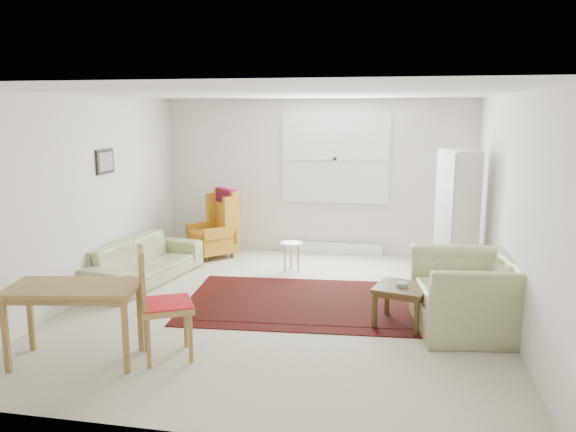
% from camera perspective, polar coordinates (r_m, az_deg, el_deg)
% --- Properties ---
extents(room, '(5.04, 5.54, 2.51)m').
position_cam_1_polar(room, '(6.66, 0.02, 1.60)').
color(room, beige).
rests_on(room, ground).
extents(rug, '(3.11, 2.12, 0.03)m').
position_cam_1_polar(rug, '(6.91, 2.10, -8.71)').
color(rug, black).
rests_on(rug, ground).
extents(sofa, '(1.12, 2.09, 0.80)m').
position_cam_1_polar(sofa, '(7.90, -14.69, -3.67)').
color(sofa, '#99A06B').
rests_on(sofa, ground).
extents(armchair, '(1.24, 1.37, 0.96)m').
position_cam_1_polar(armchair, '(6.25, 18.08, -6.87)').
color(armchair, '#99A06B').
rests_on(armchair, ground).
extents(wingback_chair, '(0.91, 0.91, 1.09)m').
position_cam_1_polar(wingback_chair, '(8.98, -7.78, -0.77)').
color(wingback_chair, '#C27F1D').
rests_on(wingback_chair, ground).
extents(coffee_table, '(0.67, 0.67, 0.44)m').
position_cam_1_polar(coffee_table, '(6.30, 11.42, -8.86)').
color(coffee_table, '#432E14').
rests_on(coffee_table, ground).
extents(stool, '(0.40, 0.40, 0.43)m').
position_cam_1_polar(stool, '(8.20, 0.34, -4.13)').
color(stool, white).
rests_on(stool, ground).
extents(cabinet, '(0.54, 0.79, 1.79)m').
position_cam_1_polar(cabinet, '(7.93, 16.80, -0.05)').
color(cabinet, silver).
rests_on(cabinet, ground).
extents(desk, '(1.25, 0.78, 0.74)m').
position_cam_1_polar(desk, '(5.63, -20.76, -10.17)').
color(desk, olive).
rests_on(desk, ground).
extents(desk_chair, '(0.63, 0.63, 1.07)m').
position_cam_1_polar(desk_chair, '(5.42, -12.23, -8.64)').
color(desk_chair, olive).
rests_on(desk_chair, ground).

